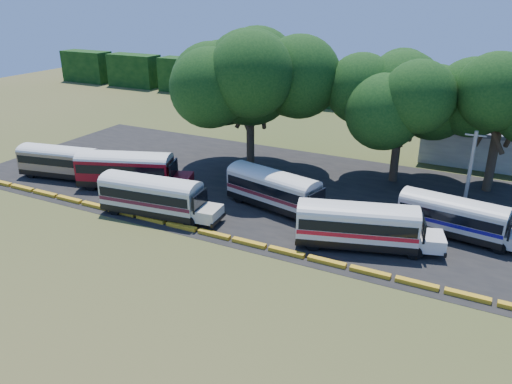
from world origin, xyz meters
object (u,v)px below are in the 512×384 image
at_px(bus_red, 128,168).
at_px(bus_white_red, 360,223).
at_px(tree_west, 250,78).
at_px(bus_beige, 61,160).
at_px(bus_cream_west, 153,194).

distance_m(bus_red, bus_white_red, 22.65).
distance_m(bus_red, tree_west, 14.55).
relative_size(bus_beige, bus_white_red, 0.94).
distance_m(bus_cream_west, tree_west, 15.73).
bearing_deg(bus_red, tree_west, 31.41).
bearing_deg(bus_beige, bus_red, -4.94).
bearing_deg(bus_beige, bus_white_red, -12.51).
bearing_deg(bus_cream_west, bus_red, 140.54).
height_order(bus_white_red, tree_west, tree_west).
xyz_separation_m(bus_white_red, tree_west, (-14.80, 11.42, 7.52)).
relative_size(bus_red, tree_west, 0.77).
distance_m(bus_red, bus_cream_west, 7.16).
relative_size(bus_beige, bus_cream_west, 0.95).
height_order(bus_cream_west, bus_white_red, bus_white_red).
height_order(bus_red, tree_west, tree_west).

